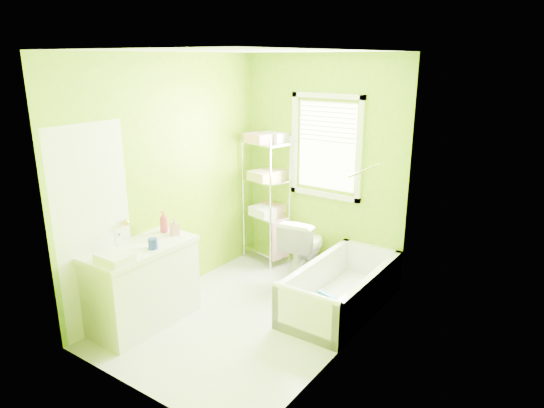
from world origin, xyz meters
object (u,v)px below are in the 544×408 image
Objects in this scene: toilet at (304,246)px; vanity at (142,283)px; wire_shelf_unit at (268,185)px; bathtub at (340,295)px.

vanity is (-0.73, -1.86, 0.06)m from toilet.
wire_shelf_unit is (0.11, 1.98, 0.58)m from vanity.
wire_shelf_unit is (-0.62, 0.12, 0.65)m from toilet.
bathtub is 1.73m from wire_shelf_unit.
toilet is (-0.75, 0.50, 0.22)m from bathtub.
toilet is at bearing 146.49° from bathtub.
wire_shelf_unit is at bearing 86.87° from vanity.
wire_shelf_unit is (-1.37, 0.62, 0.86)m from bathtub.
vanity is at bearing -137.29° from bathtub.
toilet is 0.69× the size of vanity.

